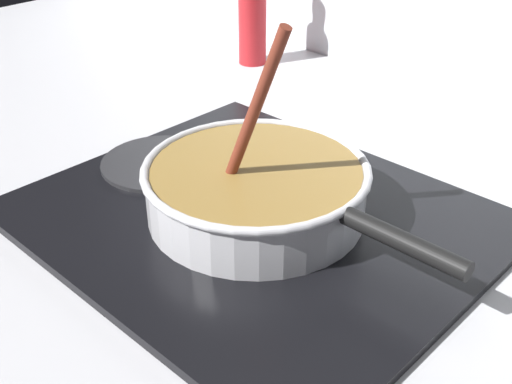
{
  "coord_description": "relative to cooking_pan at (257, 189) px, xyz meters",
  "views": [
    {
      "loc": [
        0.49,
        -0.29,
        0.46
      ],
      "look_at": [
        0.01,
        0.21,
        0.04
      ],
      "focal_mm": 45.29,
      "sensor_mm": 36.0,
      "label": 1
    }
  ],
  "objects": [
    {
      "name": "ground",
      "position": [
        -0.01,
        -0.21,
        -0.07
      ],
      "size": [
        2.4,
        1.6,
        0.04
      ],
      "primitive_type": "cube",
      "color": "#B7B7BC"
    },
    {
      "name": "hob_plate",
      "position": [
        -0.0,
        0.0,
        -0.04
      ],
      "size": [
        0.56,
        0.48,
        0.01
      ],
      "primitive_type": "cube",
      "color": "black",
      "rests_on": "ground"
    },
    {
      "name": "burner_ring",
      "position": [
        -0.0,
        0.0,
        -0.03
      ],
      "size": [
        0.19,
        0.19,
        0.01
      ],
      "primitive_type": "torus",
      "color": "#592D0C",
      "rests_on": "hob_plate"
    },
    {
      "name": "spare_burner",
      "position": [
        -0.2,
        0.0,
        -0.04
      ],
      "size": [
        0.17,
        0.17,
        0.01
      ],
      "primitive_type": "cylinder",
      "color": "#262628",
      "rests_on": "hob_plate"
    },
    {
      "name": "cooking_pan",
      "position": [
        0.0,
        0.0,
        0.0
      ],
      "size": [
        0.43,
        0.28,
        0.26
      ],
      "color": "silver",
      "rests_on": "hob_plate"
    },
    {
      "name": "sauce_bottle",
      "position": [
        -0.42,
        0.43,
        0.05
      ],
      "size": [
        0.06,
        0.06,
        0.24
      ],
      "color": "red",
      "rests_on": "ground"
    }
  ]
}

